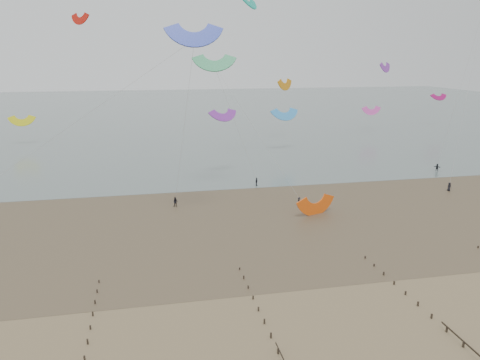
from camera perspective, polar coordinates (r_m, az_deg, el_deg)
The scene contains 5 objects.
ground at distance 52.21m, azimuth -1.79°, elevation -16.93°, with size 500.00×500.00×0.00m, color brown.
sea_and_shore at distance 82.90m, azimuth -8.68°, elevation -4.63°, with size 500.00×665.00×0.03m.
kitesurfers at distance 103.23m, azimuth 11.72°, elevation -0.33°, with size 129.95×21.35×1.85m.
grounded_kite at distance 85.03m, azimuth 9.20°, elevation -4.15°, with size 6.89×3.61×5.25m, color #EA520E, non-canonical shape.
kites_airborne at distance 135.56m, azimuth -13.52°, elevation 12.47°, with size 204.73×119.29×38.58m.
Camera 1 is at (-7.37, -43.70, 27.60)m, focal length 35.00 mm.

